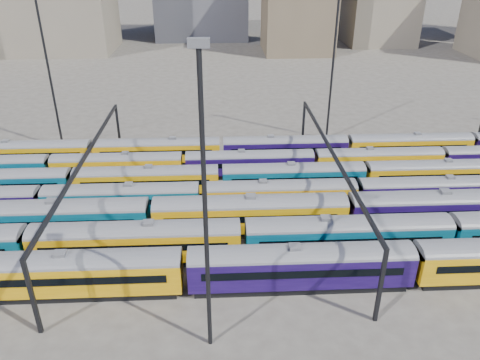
{
  "coord_description": "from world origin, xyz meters",
  "views": [
    {
      "loc": [
        -3.89,
        -51.57,
        30.88
      ],
      "look_at": [
        -1.22,
        2.84,
        3.0
      ],
      "focal_mm": 35.0,
      "sensor_mm": 36.0,
      "label": 1
    }
  ],
  "objects_px": {
    "rake_2": "(151,213)",
    "mast_2": "(205,202)",
    "rake_0": "(185,266)",
    "rake_1": "(243,236)"
  },
  "relations": [
    {
      "from": "rake_2",
      "to": "mast_2",
      "type": "distance_m",
      "value": 21.4
    },
    {
      "from": "rake_1",
      "to": "rake_2",
      "type": "xyz_separation_m",
      "value": [
        -10.36,
        5.0,
        0.05
      ]
    },
    {
      "from": "mast_2",
      "to": "rake_2",
      "type": "bearing_deg",
      "value": 112.15
    },
    {
      "from": "rake_1",
      "to": "rake_2",
      "type": "bearing_deg",
      "value": 154.25
    },
    {
      "from": "rake_0",
      "to": "rake_1",
      "type": "relative_size",
      "value": 1.0
    },
    {
      "from": "rake_0",
      "to": "mast_2",
      "type": "bearing_deg",
      "value": -70.77
    },
    {
      "from": "rake_1",
      "to": "mast_2",
      "type": "xyz_separation_m",
      "value": [
        -3.44,
        -12.0,
        11.05
      ]
    },
    {
      "from": "rake_1",
      "to": "rake_2",
      "type": "distance_m",
      "value": 11.51
    },
    {
      "from": "rake_0",
      "to": "rake_2",
      "type": "xyz_separation_m",
      "value": [
        -4.48,
        10.0,
        0.06
      ]
    },
    {
      "from": "mast_2",
      "to": "rake_0",
      "type": "bearing_deg",
      "value": 109.23
    }
  ]
}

